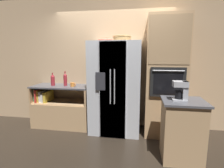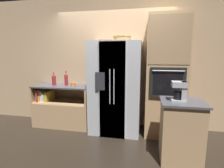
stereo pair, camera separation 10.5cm
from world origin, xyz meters
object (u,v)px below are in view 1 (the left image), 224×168
bottle_short (65,79)px  mug (73,85)px  refrigerator (115,88)px  bottle_tall (53,80)px  fruit_bowl (105,40)px  wall_oven (165,77)px  wicker_basket (122,38)px  coffee_maker (182,90)px

bottle_short → mug: bottle_short is taller
refrigerator → mug: 0.91m
mug → bottle_tall: bearing=173.6°
fruit_bowl → mug: 1.15m
refrigerator → mug: refrigerator is taller
refrigerator → bottle_short: size_ratio=5.84×
refrigerator → wall_oven: bearing=2.2°
wicker_basket → bottle_tall: size_ratio=1.28×
bottle_short → refrigerator: bearing=-4.4°
bottle_tall → coffee_maker: (2.47, -0.89, 0.04)m
fruit_bowl → bottle_short: 1.21m
refrigerator → wall_oven: size_ratio=0.80×
wicker_basket → coffee_maker: bearing=-42.3°
wicker_basket → mug: wicker_basket is taller
wicker_basket → coffee_maker: size_ratio=1.25×
wall_oven → mug: wall_oven is taller
bottle_tall → mug: size_ratio=2.27×
wall_oven → fruit_bowl: bearing=-179.0°
wicker_basket → fruit_bowl: bearing=-174.2°
mug → refrigerator: bearing=-0.2°
refrigerator → bottle_tall: size_ratio=6.59×
wicker_basket → coffee_maker: (0.97, -0.88, -0.81)m
bottle_short → mug: bearing=-22.6°
wall_oven → coffee_maker: size_ratio=8.06×
bottle_tall → mug: bottle_tall is taller
wicker_basket → mug: 1.39m
refrigerator → bottle_tall: refrigerator is taller
fruit_bowl → bottle_tall: 1.43m
refrigerator → bottle_short: 1.12m
mug → wall_oven: bearing=1.0°
wall_oven → bottle_short: wall_oven is taller
refrigerator → coffee_maker: refrigerator is taller
wall_oven → mug: 1.89m
bottle_tall → wall_oven: bearing=-0.5°
wicker_basket → bottle_tall: (-1.50, 0.01, -0.85)m
wicker_basket → bottle_tall: bearing=179.8°
refrigerator → bottle_tall: (-1.38, 0.06, 0.12)m
refrigerator → wicker_basket: bearing=22.7°
bottle_tall → bottle_short: (0.28, 0.03, 0.01)m
wicker_basket → fruit_bowl: size_ratio=1.26×
wall_oven → mug: bearing=-179.0°
coffee_maker → wicker_basket: bearing=137.7°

